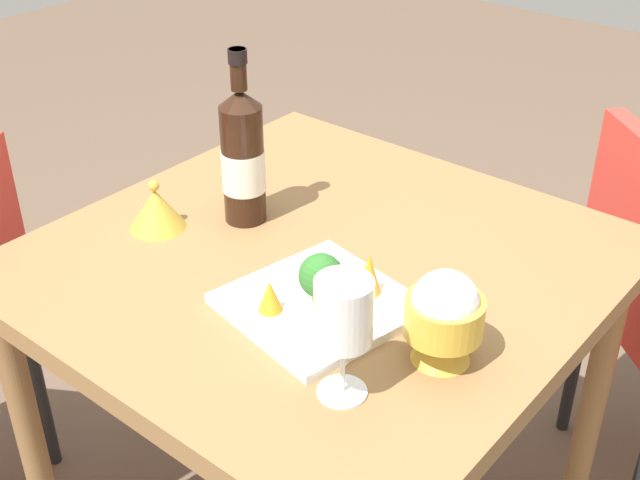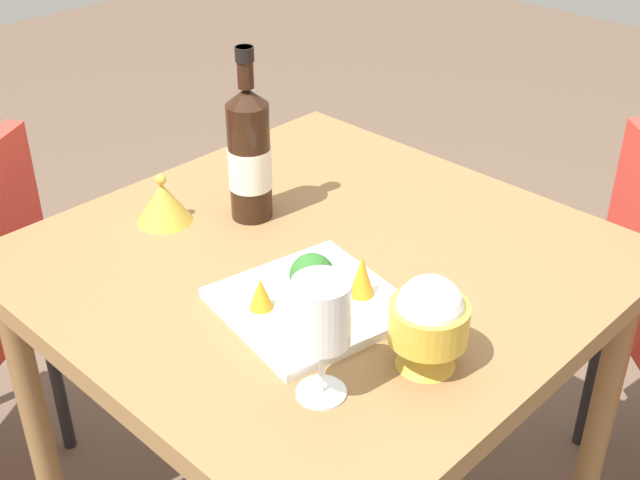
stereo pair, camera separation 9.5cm
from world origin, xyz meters
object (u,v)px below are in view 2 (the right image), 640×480
at_px(wine_bottle, 249,154).
at_px(carrot_garnish_left, 261,293).
at_px(rice_bowl_lid, 163,202).
at_px(carrot_garnish_right, 362,276).
at_px(rice_bowl, 429,321).
at_px(wine_glass, 321,315).
at_px(serving_plate, 311,304).
at_px(broccoli_floret, 312,277).

bearing_deg(wine_bottle, carrot_garnish_left, -129.33).
height_order(rice_bowl_lid, carrot_garnish_right, rice_bowl_lid).
distance_m(rice_bowl_lid, carrot_garnish_right, 0.43).
bearing_deg(carrot_garnish_right, rice_bowl, -106.37).
bearing_deg(wine_bottle, rice_bowl_lid, 141.11).
relative_size(wine_glass, carrot_garnish_left, 3.50).
bearing_deg(carrot_garnish_right, wine_bottle, 78.52).
bearing_deg(wine_glass, serving_plate, 48.79).
bearing_deg(carrot_garnish_left, carrot_garnish_right, -33.18).
bearing_deg(rice_bowl, carrot_garnish_right, 73.63).
bearing_deg(wine_glass, carrot_garnish_left, 71.56).
bearing_deg(serving_plate, wine_glass, -131.21).
bearing_deg(serving_plate, broccoli_floret, -122.86).
height_order(rice_bowl, rice_bowl_lid, rice_bowl).
xyz_separation_m(wine_bottle, carrot_garnish_right, (-0.07, -0.32, -0.07)).
bearing_deg(wine_bottle, serving_plate, -115.12).
xyz_separation_m(carrot_garnish_left, carrot_garnish_right, (0.13, -0.08, 0.01)).
bearing_deg(rice_bowl, rice_bowl_lid, 90.87).
xyz_separation_m(wine_bottle, broccoli_floret, (-0.14, -0.29, -0.06)).
relative_size(wine_glass, serving_plate, 0.61).
bearing_deg(serving_plate, rice_bowl, -85.13).
height_order(rice_bowl, carrot_garnish_right, rice_bowl).
distance_m(wine_glass, rice_bowl, 0.17).
bearing_deg(rice_bowl_lid, serving_plate, -91.32).
height_order(serving_plate, broccoli_floret, broccoli_floret).
bearing_deg(serving_plate, rice_bowl_lid, 88.68).
relative_size(serving_plate, broccoli_floret, 3.41).
relative_size(rice_bowl, carrot_garnish_right, 2.09).
bearing_deg(wine_glass, broccoli_floret, 48.28).
xyz_separation_m(wine_glass, serving_plate, (0.13, 0.14, -0.12)).
xyz_separation_m(wine_glass, rice_bowl_lid, (0.14, 0.52, -0.09)).
bearing_deg(carrot_garnish_left, broccoli_floret, -40.00).
height_order(wine_bottle, serving_plate, wine_bottle).
bearing_deg(rice_bowl, serving_plate, 94.87).
bearing_deg(wine_bottle, broccoli_floret, -115.39).
height_order(wine_glass, rice_bowl_lid, wine_glass).
relative_size(rice_bowl, broccoli_floret, 1.65).
bearing_deg(carrot_garnish_left, serving_plate, -31.61).
bearing_deg(broccoli_floret, rice_bowl_lid, 87.81).
height_order(rice_bowl, serving_plate, rice_bowl).
distance_m(serving_plate, carrot_garnish_left, 0.08).
bearing_deg(carrot_garnish_right, rice_bowl_lid, 97.59).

